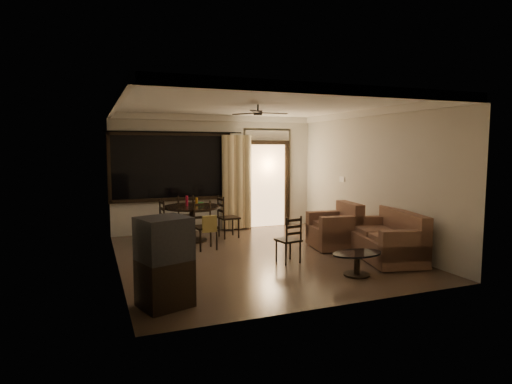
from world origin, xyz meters
name	(u,v)px	position (x,y,z in m)	size (l,w,h in m)	color
ground	(258,256)	(0.00, 0.00, 0.00)	(5.50, 5.50, 0.00)	#7F6651
room_shell	(254,156)	(0.59, 1.77, 1.83)	(5.50, 6.70, 5.50)	beige
dining_table	(192,213)	(-0.85, 1.70, 0.61)	(1.23, 1.23, 0.99)	black
dining_chair_west	(154,231)	(-1.69, 1.63, 0.28)	(0.45, 0.45, 0.95)	black
dining_chair_east	(228,225)	(-0.02, 1.77, 0.28)	(0.45, 0.45, 0.95)	black
dining_chair_south	(206,234)	(-0.78, 0.84, 0.31)	(0.45, 0.51, 0.95)	black
dining_chair_north	(184,224)	(-0.92, 2.29, 0.28)	(0.45, 0.45, 0.95)	black
tv_cabinet	(164,262)	(-2.05, -1.95, 0.58)	(0.74, 0.71, 1.15)	black
sofa	(389,241)	(2.11, -1.12, 0.35)	(1.20, 1.77, 0.86)	#4D3223
armchair	(337,230)	(1.73, 0.03, 0.37)	(0.99, 0.99, 0.89)	#4D3223
coffee_table	(357,260)	(1.01, -1.73, 0.25)	(0.84, 0.51, 0.37)	black
side_chair	(289,249)	(0.33, -0.64, 0.25)	(0.43, 0.43, 0.84)	black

